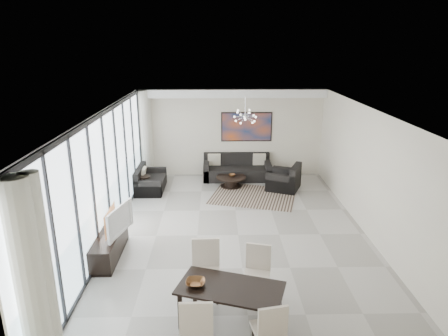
{
  "coord_description": "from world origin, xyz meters",
  "views": [
    {
      "loc": [
        -0.51,
        -8.42,
        4.31
      ],
      "look_at": [
        -0.31,
        1.26,
        1.25
      ],
      "focal_mm": 32.0,
      "sensor_mm": 36.0,
      "label": 1
    }
  ],
  "objects_px": {
    "coffee_table": "(231,181)",
    "sofa_main": "(237,171)",
    "television": "(115,220)",
    "dining_table": "(231,292)",
    "tv_console": "(109,245)"
  },
  "relations": [
    {
      "from": "dining_table",
      "to": "tv_console",
      "type": "bearing_deg",
      "value": 138.58
    },
    {
      "from": "coffee_table",
      "to": "sofa_main",
      "type": "xyz_separation_m",
      "value": [
        0.22,
        0.78,
        0.09
      ]
    },
    {
      "from": "tv_console",
      "to": "television",
      "type": "xyz_separation_m",
      "value": [
        0.16,
        0.06,
        0.55
      ]
    },
    {
      "from": "coffee_table",
      "to": "television",
      "type": "relative_size",
      "value": 0.88
    },
    {
      "from": "sofa_main",
      "to": "tv_console",
      "type": "relative_size",
      "value": 1.36
    },
    {
      "from": "coffee_table",
      "to": "tv_console",
      "type": "bearing_deg",
      "value": -122.91
    },
    {
      "from": "coffee_table",
      "to": "tv_console",
      "type": "xyz_separation_m",
      "value": [
        -2.72,
        -4.2,
        0.07
      ]
    },
    {
      "from": "sofa_main",
      "to": "dining_table",
      "type": "relative_size",
      "value": 1.22
    },
    {
      "from": "coffee_table",
      "to": "television",
      "type": "height_order",
      "value": "television"
    },
    {
      "from": "coffee_table",
      "to": "sofa_main",
      "type": "height_order",
      "value": "sofa_main"
    },
    {
      "from": "tv_console",
      "to": "dining_table",
      "type": "xyz_separation_m",
      "value": [
        2.46,
        -2.17,
        0.34
      ]
    },
    {
      "from": "coffee_table",
      "to": "television",
      "type": "xyz_separation_m",
      "value": [
        -2.56,
        -4.13,
        0.62
      ]
    },
    {
      "from": "coffee_table",
      "to": "dining_table",
      "type": "xyz_separation_m",
      "value": [
        -0.25,
        -6.37,
        0.41
      ]
    },
    {
      "from": "dining_table",
      "to": "television",
      "type": "bearing_deg",
      "value": 135.82
    },
    {
      "from": "coffee_table",
      "to": "television",
      "type": "bearing_deg",
      "value": -121.74
    }
  ]
}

